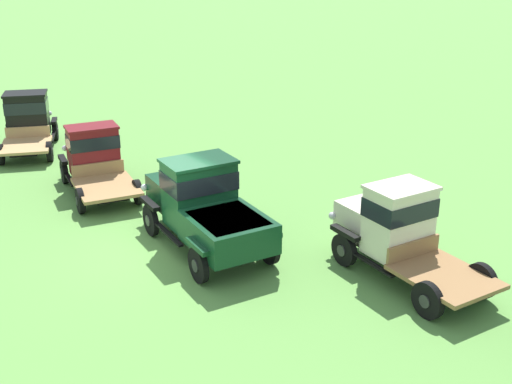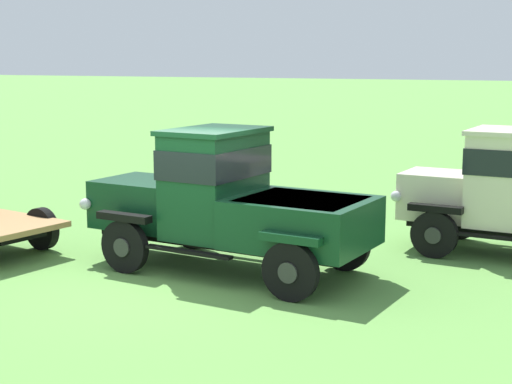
% 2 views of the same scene
% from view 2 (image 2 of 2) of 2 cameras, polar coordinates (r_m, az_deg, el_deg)
% --- Properties ---
extents(ground_plane, '(240.00, 240.00, 0.00)m').
position_cam_2_polar(ground_plane, '(12.45, -6.01, -6.68)').
color(ground_plane, '#5B9342').
extents(vintage_truck_midrow_center, '(5.09, 2.50, 2.36)m').
position_cam_2_polar(vintage_truck_midrow_center, '(12.93, -2.11, -0.66)').
color(vintage_truck_midrow_center, black).
rests_on(vintage_truck_midrow_center, ground).
extents(vintage_truck_far_side, '(4.59, 2.12, 2.27)m').
position_cam_2_polar(vintage_truck_far_side, '(14.71, 17.08, 0.09)').
color(vintage_truck_far_side, black).
rests_on(vintage_truck_far_side, ground).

